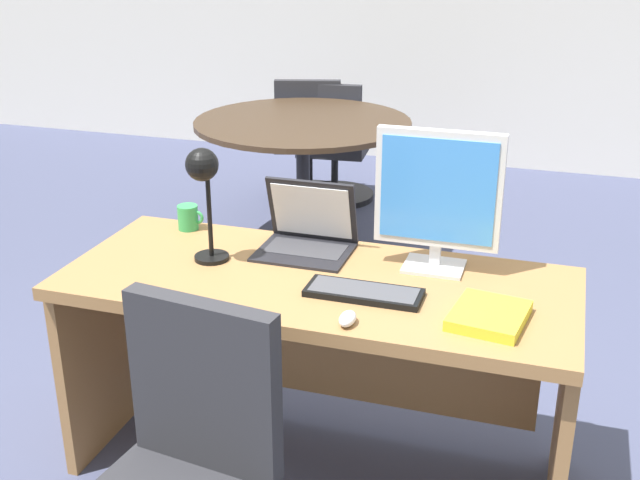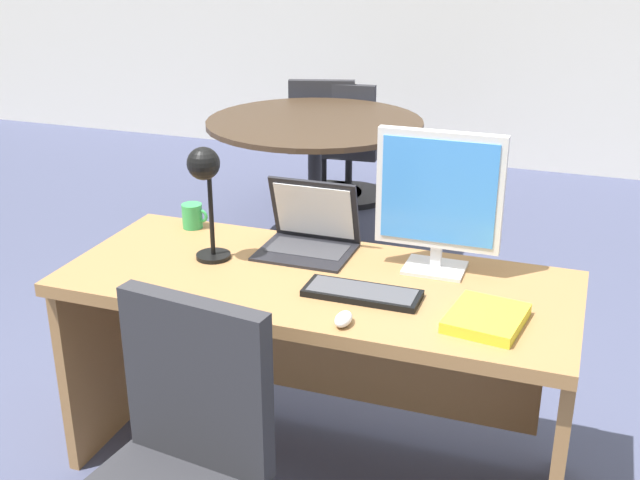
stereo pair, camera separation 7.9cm
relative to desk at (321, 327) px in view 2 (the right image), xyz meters
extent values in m
plane|color=#474C6B|center=(0.00, 1.46, -0.55)|extent=(12.00, 12.00, 0.00)
cube|color=#9E7042|center=(0.00, -0.04, 0.18)|extent=(1.69, 0.70, 0.04)
cube|color=#9E7042|center=(-0.82, -0.04, -0.19)|extent=(0.04, 0.62, 0.71)
cube|color=#9E7042|center=(0.82, -0.04, -0.19)|extent=(0.04, 0.62, 0.71)
cube|color=#9E7042|center=(0.00, 0.22, -0.16)|extent=(1.48, 0.02, 0.50)
cube|color=silver|center=(0.35, 0.15, 0.21)|extent=(0.20, 0.16, 0.01)
cube|color=silver|center=(0.35, 0.16, 0.25)|extent=(0.04, 0.02, 0.07)
cube|color=silver|center=(0.35, 0.15, 0.49)|extent=(0.41, 0.04, 0.39)
cube|color=#3F8CEA|center=(0.35, 0.13, 0.49)|extent=(0.37, 0.00, 0.34)
cube|color=black|center=(-0.11, 0.14, 0.21)|extent=(0.32, 0.26, 0.01)
cube|color=#38383D|center=(-0.11, 0.16, 0.22)|extent=(0.28, 0.14, 0.00)
cube|color=black|center=(-0.11, 0.23, 0.34)|extent=(0.32, 0.09, 0.24)
cube|color=white|center=(-0.11, 0.22, 0.33)|extent=(0.29, 0.07, 0.20)
cube|color=black|center=(0.18, -0.13, 0.22)|extent=(0.37, 0.14, 0.02)
cube|color=#47474C|center=(0.18, -0.13, 0.23)|extent=(0.34, 0.12, 0.00)
ellipsoid|color=silver|center=(0.18, -0.33, 0.23)|extent=(0.05, 0.08, 0.04)
cylinder|color=black|center=(-0.39, -0.01, 0.21)|extent=(0.12, 0.12, 0.01)
cylinder|color=black|center=(-0.39, -0.01, 0.37)|extent=(0.02, 0.02, 0.30)
sphere|color=black|center=(-0.39, -0.04, 0.56)|extent=(0.11, 0.11, 0.11)
cube|color=yellow|center=(0.57, -0.18, 0.22)|extent=(0.24, 0.27, 0.03)
cylinder|color=green|center=(-0.60, 0.23, 0.25)|extent=(0.08, 0.08, 0.09)
torus|color=green|center=(-0.56, 0.23, 0.26)|extent=(0.05, 0.01, 0.05)
cube|color=#2D2D33|center=(-0.11, -0.68, 0.16)|extent=(0.44, 0.12, 0.49)
cylinder|color=black|center=(-0.73, 1.94, -0.53)|extent=(0.56, 0.56, 0.04)
cylinder|color=black|center=(-0.73, 1.94, -0.15)|extent=(0.08, 0.08, 0.72)
cylinder|color=#3F2D1E|center=(-0.73, 1.94, 0.22)|extent=(1.25, 1.25, 0.03)
cylinder|color=black|center=(-0.99, 2.85, -0.53)|extent=(0.56, 0.56, 0.04)
cylinder|color=black|center=(-0.99, 2.85, -0.34)|extent=(0.05, 0.05, 0.34)
cube|color=#2D2D33|center=(-0.99, 2.85, -0.13)|extent=(0.57, 0.57, 0.08)
cube|color=#2D2D33|center=(-0.93, 2.64, 0.12)|extent=(0.44, 0.18, 0.42)
cylinder|color=black|center=(-0.81, 2.88, -0.53)|extent=(0.56, 0.56, 0.04)
cylinder|color=black|center=(-0.81, 2.88, -0.36)|extent=(0.05, 0.05, 0.31)
cube|color=#2D2D33|center=(-0.81, 2.88, -0.17)|extent=(0.50, 0.50, 0.08)
cube|color=#2D2D33|center=(-0.79, 2.67, 0.09)|extent=(0.44, 0.10, 0.43)
camera|label=1|loc=(0.73, -2.29, 1.29)|focal=44.45mm
camera|label=2|loc=(0.80, -2.27, 1.29)|focal=44.45mm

